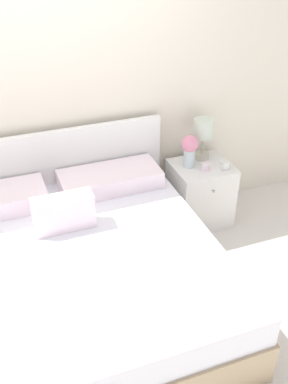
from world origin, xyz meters
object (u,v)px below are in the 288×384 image
object	(u,v)px
flower_vase	(190,148)
teacup	(205,167)
nightstand	(200,193)
table_lamp	(203,133)
bed	(76,274)
alarm_clock	(225,166)

from	to	relation	value
flower_vase	teacup	bearing A→B (deg)	-43.70
nightstand	table_lamp	xyz separation A→B (m)	(0.06, 0.12, 0.53)
nightstand	bed	bearing A→B (deg)	-153.22
flower_vase	nightstand	bearing A→B (deg)	-13.82
nightstand	flower_vase	world-z (taller)	flower_vase
alarm_clock	table_lamp	bearing A→B (deg)	110.47
nightstand	teacup	xyz separation A→B (m)	(-0.01, -0.07, 0.31)
bed	alarm_clock	xyz separation A→B (m)	(1.42, 0.52, 0.31)
teacup	nightstand	bearing A→B (deg)	84.32
alarm_clock	teacup	bearing A→B (deg)	162.14
nightstand	table_lamp	distance (m)	0.55
nightstand	teacup	distance (m)	0.32
bed	teacup	distance (m)	1.42
nightstand	flower_vase	xyz separation A→B (m)	(-0.11, 0.03, 0.45)
bed	nightstand	world-z (taller)	bed
alarm_clock	flower_vase	bearing A→B (deg)	149.83
alarm_clock	bed	bearing A→B (deg)	-159.85
table_lamp	flower_vase	distance (m)	0.21
teacup	bed	bearing A→B (deg)	-155.78
bed	teacup	world-z (taller)	bed
alarm_clock	nightstand	bearing A→B (deg)	139.90
table_lamp	teacup	distance (m)	0.30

